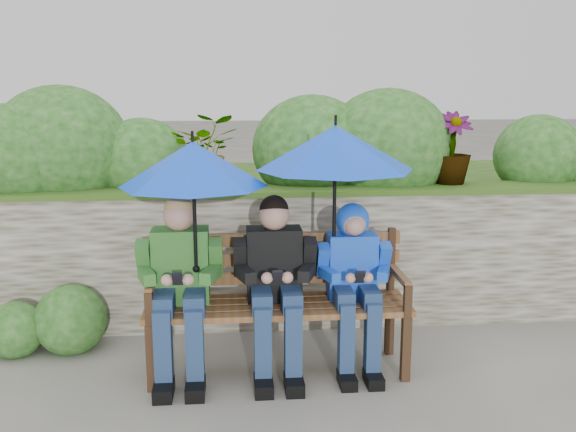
{
  "coord_description": "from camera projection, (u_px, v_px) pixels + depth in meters",
  "views": [
    {
      "loc": [
        -0.35,
        -3.88,
        1.76
      ],
      "look_at": [
        0.0,
        0.1,
        0.95
      ],
      "focal_mm": 40.0,
      "sensor_mm": 36.0,
      "label": 1
    }
  ],
  "objects": [
    {
      "name": "park_bench",
      "position": [
        277.0,
        293.0,
        4.02
      ],
      "size": [
        1.63,
        0.48,
        0.86
      ],
      "color": "#352214",
      "rests_on": "ground"
    },
    {
      "name": "ground",
      "position": [
        289.0,
        362.0,
        4.17
      ],
      "size": [
        60.0,
        60.0,
        0.0
      ],
      "primitive_type": "plane",
      "color": "#5D5E58",
      "rests_on": "ground"
    },
    {
      "name": "umbrella_right",
      "position": [
        335.0,
        148.0,
        3.84
      ],
      "size": [
        0.96,
        0.96,
        0.91
      ],
      "color": "blue",
      "rests_on": "ground"
    },
    {
      "name": "umbrella_left",
      "position": [
        193.0,
        164.0,
        3.73
      ],
      "size": [
        0.87,
        0.87,
        0.85
      ],
      "color": "blue",
      "rests_on": "ground"
    },
    {
      "name": "boy_left",
      "position": [
        180.0,
        279.0,
        3.87
      ],
      "size": [
        0.52,
        0.6,
        1.12
      ],
      "color": "#246622",
      "rests_on": "ground"
    },
    {
      "name": "boy_middle",
      "position": [
        275.0,
        277.0,
        3.92
      ],
      "size": [
        0.51,
        0.59,
        1.11
      ],
      "color": "black",
      "rests_on": "ground"
    },
    {
      "name": "garden_backdrop",
      "position": [
        269.0,
        215.0,
        5.57
      ],
      "size": [
        8.0,
        2.84,
        1.81
      ],
      "color": "brown",
      "rests_on": "ground"
    },
    {
      "name": "boy_right",
      "position": [
        354.0,
        272.0,
        3.98
      ],
      "size": [
        0.46,
        0.55,
        1.05
      ],
      "color": "blue",
      "rests_on": "ground"
    }
  ]
}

